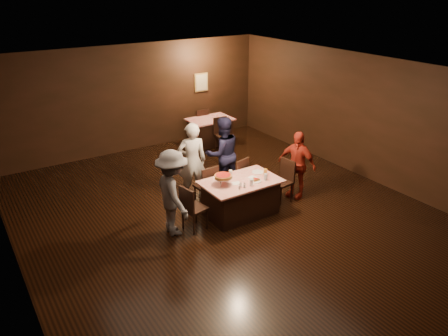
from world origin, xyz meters
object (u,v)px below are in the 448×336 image
at_px(chair_end_right, 281,181).
at_px(diner_grey_knit, 173,193).
at_px(back_table, 210,131).
at_px(diner_red_shirt, 297,164).
at_px(diner_white_jacket, 192,161).
at_px(chair_back_far, 200,123).
at_px(plate_empty, 258,172).
at_px(glass_back, 231,173).
at_px(chair_end_left, 195,207).
at_px(chair_back_near, 223,135).
at_px(glass_front_left, 251,182).
at_px(main_table, 240,197).
at_px(chair_far_right, 236,177).
at_px(diner_navy_hoodie, 223,154).
at_px(pizza_stand, 223,176).
at_px(chair_far_left, 206,185).
at_px(glass_amber, 265,172).
at_px(glass_front_right, 266,177).

distance_m(chair_end_right, diner_grey_knit, 2.64).
relative_size(back_table, diner_red_shirt, 0.84).
bearing_deg(diner_white_jacket, chair_end_right, 160.31).
bearing_deg(diner_grey_knit, chair_back_far, -30.05).
relative_size(plate_empty, glass_back, 1.79).
bearing_deg(chair_end_left, chair_back_near, -50.76).
distance_m(plate_empty, glass_front_left, 0.68).
xyz_separation_m(chair_back_near, diner_red_shirt, (-0.21, -3.36, 0.30)).
bearing_deg(glass_front_left, main_table, 99.46).
bearing_deg(diner_red_shirt, chair_far_right, -143.18).
distance_m(back_table, plate_empty, 4.12).
height_order(diner_navy_hoodie, pizza_stand, diner_navy_hoodie).
bearing_deg(plate_empty, glass_front_left, -138.01).
bearing_deg(plate_empty, glass_back, 165.96).
relative_size(chair_far_right, chair_end_right, 1.00).
relative_size(chair_end_left, plate_empty, 3.80).
bearing_deg(chair_far_left, glass_back, 124.92).
bearing_deg(back_table, glass_amber, -105.52).
bearing_deg(plate_empty, chair_far_left, 147.72).
distance_m(back_table, diner_red_shirt, 4.09).
xyz_separation_m(chair_back_near, glass_back, (-1.80, -3.07, 0.37)).
bearing_deg(chair_end_left, chair_back_far, -41.95).
xyz_separation_m(main_table, chair_back_far, (1.75, 4.67, 0.09)).
xyz_separation_m(chair_back_far, glass_amber, (-1.15, -4.72, 0.37)).
height_order(chair_far_left, plate_empty, chair_far_left).
distance_m(main_table, glass_front_left, 0.55).
relative_size(chair_far_left, glass_front_left, 6.79).
distance_m(main_table, back_table, 4.43).
relative_size(chair_back_far, plate_empty, 3.80).
bearing_deg(diner_navy_hoodie, chair_far_left, 40.52).
distance_m(chair_back_near, glass_back, 3.58).
bearing_deg(glass_front_left, glass_front_right, 7.13).
height_order(back_table, chair_far_right, chair_far_right).
distance_m(main_table, diner_grey_knit, 1.58).
height_order(chair_end_right, plate_empty, chair_end_right).
xyz_separation_m(chair_far_right, diner_red_shirt, (1.14, -0.74, 0.30)).
xyz_separation_m(chair_back_near, glass_front_left, (-1.70, -3.67, 0.37)).
height_order(chair_far_right, plate_empty, chair_far_right).
xyz_separation_m(main_table, chair_far_left, (-0.40, 0.75, 0.09)).
distance_m(chair_far_left, glass_amber, 1.33).
bearing_deg(chair_back_far, glass_amber, 79.10).
distance_m(diner_red_shirt, glass_front_right, 1.12).
xyz_separation_m(chair_far_left, chair_back_far, (2.15, 3.92, 0.00)).
xyz_separation_m(main_table, pizza_stand, (-0.40, 0.05, 0.57)).
bearing_deg(glass_amber, chair_back_near, 71.51).
relative_size(chair_end_right, glass_amber, 6.79).
relative_size(diner_grey_knit, pizza_stand, 4.52).
relative_size(chair_far_left, diner_red_shirt, 0.61).
bearing_deg(chair_back_far, chair_far_left, 64.06).
bearing_deg(diner_white_jacket, chair_far_left, 115.07).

